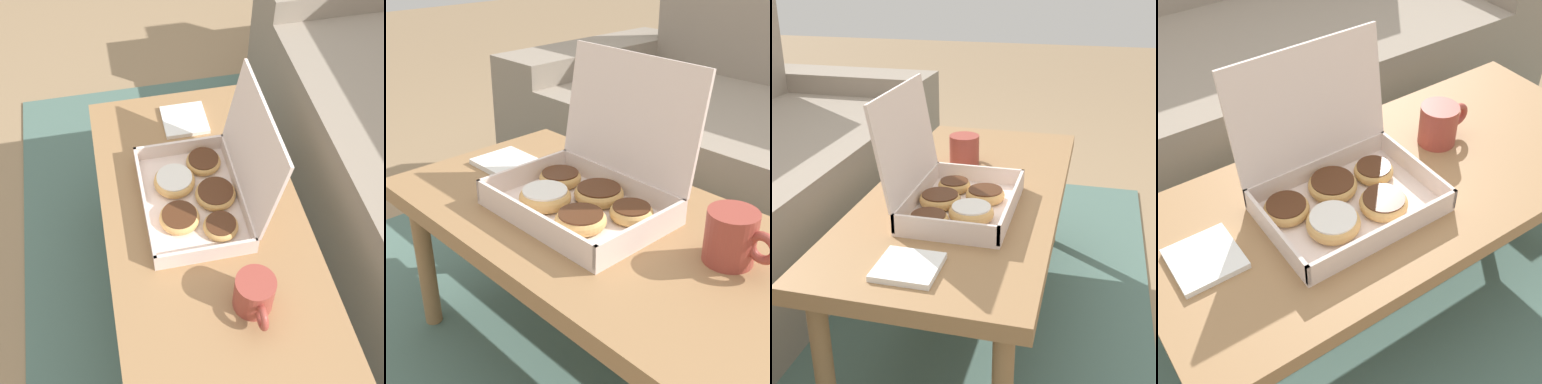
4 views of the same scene
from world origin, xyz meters
The scene contains 6 objects.
ground_plane centered at (0.00, 0.00, 0.00)m, with size 12.00×12.00×0.00m, color #937756.
area_rug centered at (0.00, 0.30, 0.01)m, with size 2.25×1.82×0.01m, color #4C6B60.
coffee_table centered at (0.00, -0.05, 0.38)m, with size 1.16×0.52×0.42m.
pastry_box centered at (-0.15, -0.04, 0.48)m, with size 0.36×0.30×0.31m.
coffee_mug centered at (0.17, 0.00, 0.47)m, with size 0.14×0.09×0.10m.
napkin_stack centered at (-0.45, -0.04, 0.43)m, with size 0.13×0.13×0.01m.
Camera 1 is at (0.69, -0.25, 1.54)m, focal length 50.00 mm.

